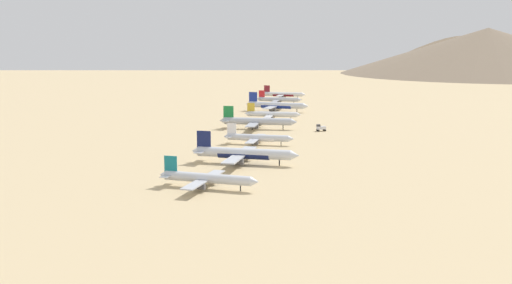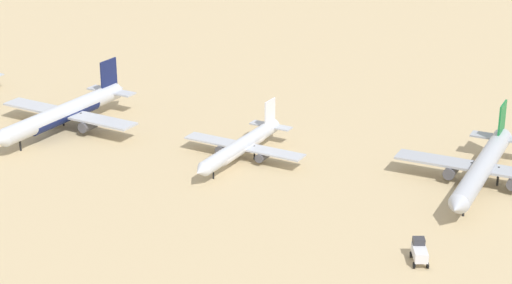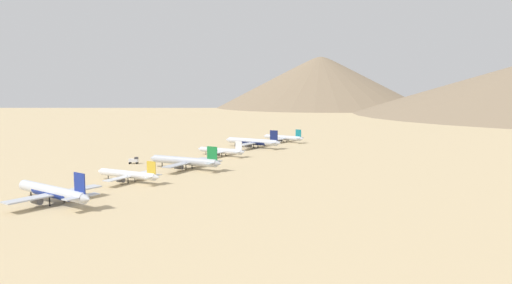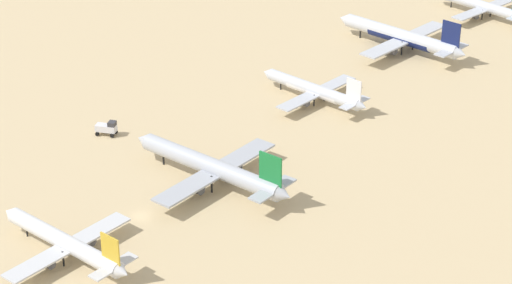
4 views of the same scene
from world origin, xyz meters
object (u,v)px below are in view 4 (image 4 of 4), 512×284
Objects in this scene: parked_jet_2 at (314,90)px; parked_jet_4 at (65,243)px; parked_jet_0 at (483,6)px; parked_jet_3 at (212,167)px; parked_jet_1 at (401,37)px; service_truck at (107,128)px.

parked_jet_4 is (-13.76, 91.12, 0.19)m from parked_jet_2.
parked_jet_0 is 89.20m from parked_jet_2.
parked_jet_3 is 41.03m from parked_jet_4.
parked_jet_1 is (1.23, 42.83, 0.83)m from parked_jet_0.
service_truck is (23.97, 51.31, -1.34)m from parked_jet_2.
parked_jet_1 is 1.25× the size of parked_jet_4.
service_truck is (18.39, 97.58, -2.38)m from parked_jet_1.
parked_jet_1 is at bearing 88.35° from parked_jet_0.
parked_jet_4 is (-19.34, 137.39, -0.85)m from parked_jet_1.
service_truck is (37.13, 1.21, -2.36)m from parked_jet_3.
parked_jet_4 is at bearing 98.59° from parked_jet_2.
parked_jet_3 reaches higher than service_truck.
parked_jet_4 reaches higher than parked_jet_2.
parked_jet_2 is at bearing -75.28° from parked_jet_3.
parked_jet_1 is 138.74m from parked_jet_4.
parked_jet_1 reaches higher than parked_jet_3.
parked_jet_1 is at bearing -81.99° from parked_jet_4.
parked_jet_1 is 1.30× the size of parked_jet_2.
parked_jet_1 is 99.33m from service_truck.
parked_jet_1 is at bearing -79.00° from parked_jet_3.
parked_jet_2 is 0.78× the size of parked_jet_3.
parked_jet_3 is at bearing 97.17° from parked_jet_0.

